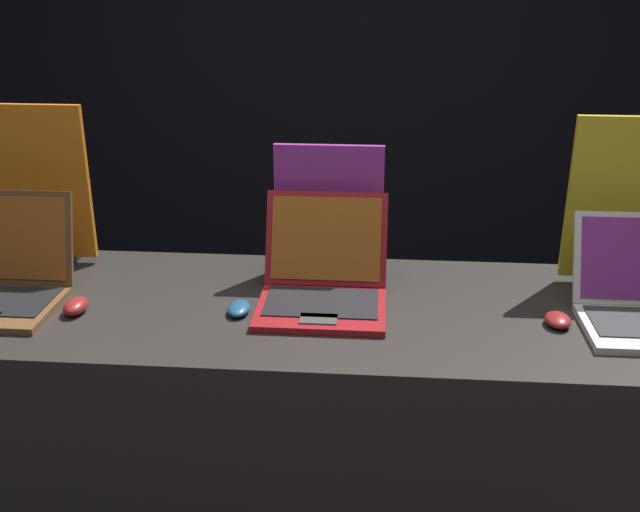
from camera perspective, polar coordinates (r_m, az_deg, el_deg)
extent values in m
cube|color=black|center=(3.77, 2.28, 14.82)|extent=(8.00, 0.05, 2.80)
cube|color=#282623|center=(2.34, -0.13, -14.30)|extent=(2.19, 0.73, 0.95)
cube|color=brown|center=(2.34, -22.09, 1.31)|extent=(0.33, 0.08, 0.27)
cube|color=#A5591E|center=(2.33, -22.16, 1.29)|extent=(0.30, 0.07, 0.23)
ellipsoid|color=maroon|center=(2.16, -18.13, -3.65)|extent=(0.06, 0.10, 0.04)
cube|color=black|center=(2.55, -19.84, -0.16)|extent=(0.17, 0.07, 0.02)
cube|color=orange|center=(2.47, -20.57, 5.28)|extent=(0.31, 0.02, 0.48)
cube|color=maroon|center=(2.06, 0.08, -4.09)|extent=(0.35, 0.27, 0.02)
cube|color=black|center=(2.07, 0.12, -3.54)|extent=(0.31, 0.19, 0.00)
cube|color=#3F3F42|center=(1.98, -0.12, -4.82)|extent=(0.10, 0.06, 0.00)
cube|color=maroon|center=(2.18, 0.48, 1.33)|extent=(0.35, 0.12, 0.26)
cube|color=#A5591E|center=(2.17, 0.47, 1.34)|extent=(0.32, 0.10, 0.22)
ellipsoid|color=navy|center=(2.06, -6.20, -3.99)|extent=(0.06, 0.10, 0.03)
cube|color=black|center=(2.32, 0.65, -0.92)|extent=(0.18, 0.07, 0.02)
cube|color=purple|center=(2.25, 0.67, 3.79)|extent=(0.33, 0.02, 0.38)
ellipsoid|color=maroon|center=(2.08, 17.67, -4.66)|extent=(0.07, 0.09, 0.03)
cube|color=black|center=(2.41, 21.87, -1.69)|extent=(0.20, 0.07, 0.02)
cube|color=gold|center=(2.33, 22.73, 3.99)|extent=(0.37, 0.02, 0.48)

